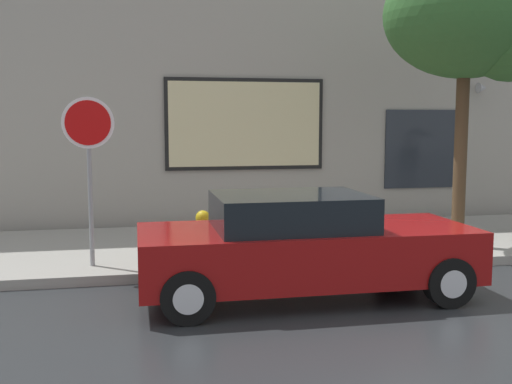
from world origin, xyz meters
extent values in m
plane|color=#282B2D|center=(0.00, 0.00, 0.00)|extent=(60.00, 60.00, 0.00)
cube|color=gray|center=(0.00, 3.00, 0.07)|extent=(20.00, 4.00, 0.15)
cube|color=#9E998E|center=(0.00, 5.50, 3.50)|extent=(20.00, 0.40, 7.00)
cube|color=black|center=(-1.18, 5.27, 2.27)|extent=(3.46, 0.06, 1.97)
cube|color=beige|center=(-1.18, 5.24, 2.27)|extent=(3.30, 0.03, 1.81)
cube|color=#262B33|center=(2.97, 5.28, 1.70)|extent=(1.80, 0.04, 1.80)
cone|color=#99999E|center=(4.37, 5.15, 3.10)|extent=(0.22, 0.24, 0.24)
cube|color=maroon|center=(-1.34, -0.07, 0.60)|extent=(4.37, 1.71, 0.68)
cube|color=black|center=(-1.56, -0.07, 1.16)|extent=(1.97, 1.50, 0.45)
cylinder|color=black|center=(0.30, 0.72, 0.32)|extent=(0.64, 0.22, 0.64)
cylinder|color=silver|center=(0.30, 0.72, 0.32)|extent=(0.35, 0.24, 0.35)
cylinder|color=black|center=(0.30, -0.85, 0.32)|extent=(0.64, 0.22, 0.64)
cylinder|color=silver|center=(0.30, -0.85, 0.32)|extent=(0.35, 0.24, 0.35)
cylinder|color=black|center=(-2.98, 0.72, 0.32)|extent=(0.64, 0.22, 0.64)
cylinder|color=silver|center=(-2.98, 0.72, 0.32)|extent=(0.35, 0.24, 0.35)
cylinder|color=black|center=(-2.98, -0.85, 0.32)|extent=(0.64, 0.22, 0.64)
cylinder|color=silver|center=(-2.98, -0.85, 0.32)|extent=(0.35, 0.24, 0.35)
cylinder|color=yellow|center=(-2.51, 1.72, 0.49)|extent=(0.22, 0.22, 0.67)
sphere|color=gold|center=(-2.51, 1.72, 0.82)|extent=(0.23, 0.23, 0.23)
cylinder|color=gold|center=(-2.51, 1.56, 0.52)|extent=(0.09, 0.12, 0.09)
cylinder|color=gold|center=(-2.51, 1.88, 0.52)|extent=(0.09, 0.12, 0.09)
cylinder|color=yellow|center=(-2.51, 1.72, 0.18)|extent=(0.30, 0.30, 0.06)
cylinder|color=#4C3823|center=(2.01, 1.94, 1.74)|extent=(0.22, 0.22, 3.19)
ellipsoid|color=#33662D|center=(2.01, 1.94, 4.11)|extent=(2.83, 2.40, 2.12)
sphere|color=#33662D|center=(2.65, 1.59, 3.76)|extent=(1.55, 1.55, 1.55)
cylinder|color=gray|center=(-4.20, 1.66, 1.40)|extent=(0.07, 0.07, 2.50)
cylinder|color=white|center=(-4.20, 1.62, 2.30)|extent=(0.76, 0.02, 0.76)
cylinder|color=red|center=(-4.20, 1.60, 2.30)|extent=(0.66, 0.02, 0.66)
camera|label=1|loc=(-3.53, -7.58, 2.31)|focal=42.20mm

